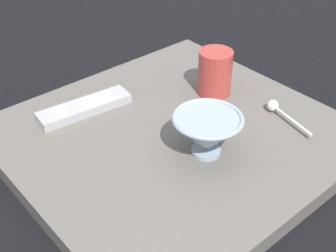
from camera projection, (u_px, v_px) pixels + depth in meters
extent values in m
plane|color=black|center=(174.00, 145.00, 0.90)|extent=(6.00, 6.00, 0.00)
cube|color=#5B5651|center=(174.00, 138.00, 0.89)|extent=(0.58, 0.61, 0.03)
cylinder|color=#8C9EAD|center=(206.00, 151.00, 0.83)|extent=(0.05, 0.05, 0.01)
cone|color=#8C9EAD|center=(207.00, 134.00, 0.80)|extent=(0.13, 0.13, 0.07)
torus|color=#8C9EAD|center=(208.00, 118.00, 0.78)|extent=(0.13, 0.13, 0.01)
cylinder|color=#A53833|center=(215.00, 73.00, 0.97)|extent=(0.07, 0.07, 0.10)
cylinder|color=silver|center=(292.00, 121.00, 0.89)|extent=(0.11, 0.03, 0.01)
sphere|color=silver|center=(273.00, 106.00, 0.93)|extent=(0.02, 0.02, 0.02)
cube|color=#9E9EA3|center=(85.00, 107.00, 0.93)|extent=(0.07, 0.20, 0.02)
cylinder|color=silver|center=(60.00, 111.00, 0.90)|extent=(0.04, 0.04, 0.00)
cube|color=silver|center=(95.00, 100.00, 0.94)|extent=(0.05, 0.08, 0.00)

